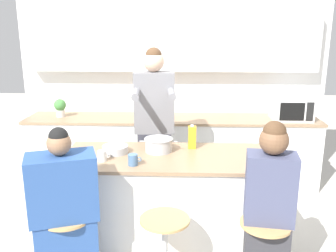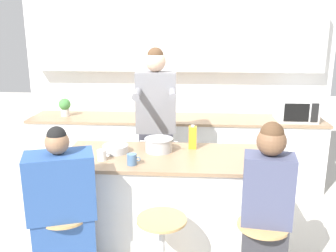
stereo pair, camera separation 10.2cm
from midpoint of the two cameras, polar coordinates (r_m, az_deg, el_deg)
ground_plane at (r=3.71m, az=-0.87°, el=-17.97°), size 16.00×16.00×0.00m
wall_back at (r=4.94m, az=0.12°, el=9.54°), size 4.00×0.22×2.70m
back_counter at (r=4.89m, az=0.00°, el=-3.74°), size 3.71×0.61×0.88m
kitchen_island at (r=3.48m, az=-0.90°, el=-11.58°), size 1.85×0.77×0.92m
bar_stool_leftmost at (r=3.14m, az=-15.80°, el=-17.80°), size 0.38×0.38×0.64m
person_cooking at (r=3.90m, az=-2.83°, el=-1.49°), size 0.44×0.59×1.82m
person_wrapped_blanket at (r=3.00m, az=-16.38°, el=-13.49°), size 0.56×0.43×1.34m
person_seated_near at (r=2.90m, az=13.97°, el=-13.62°), size 0.38×0.30×1.40m
cooking_pot at (r=3.40m, az=-2.31°, el=-2.89°), size 0.34×0.26×0.12m
fruit_bowl at (r=3.40m, az=-8.89°, el=-3.53°), size 0.23×0.23×0.07m
coffee_cup_near at (r=3.22m, az=-10.89°, el=-4.49°), size 0.11×0.08×0.09m
coffee_cup_far at (r=3.09m, az=-6.30°, el=-5.15°), size 0.11×0.08×0.09m
juice_carton at (r=3.47m, az=2.85°, el=-1.72°), size 0.07×0.07×0.22m
microwave at (r=4.88m, az=17.70°, el=2.60°), size 0.47×0.39×0.28m
potted_plant at (r=5.00m, az=-16.68°, el=2.79°), size 0.15×0.15×0.23m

